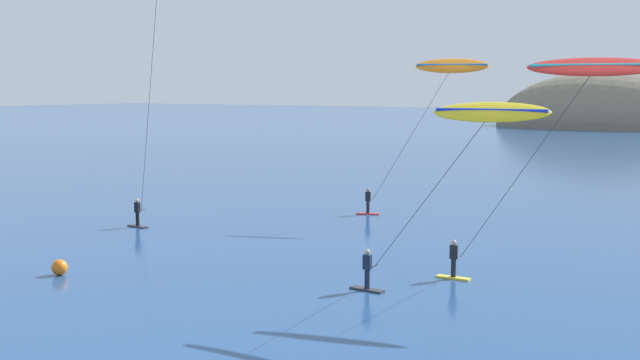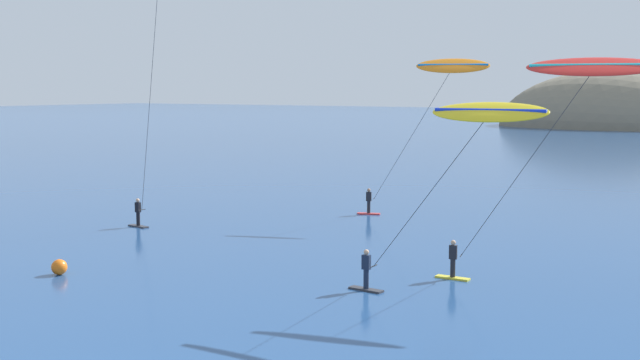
{
  "view_description": "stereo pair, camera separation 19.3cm",
  "coord_description": "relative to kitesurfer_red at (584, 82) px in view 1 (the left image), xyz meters",
  "views": [
    {
      "loc": [
        15.36,
        -12.91,
        8.26
      ],
      "look_at": [
        -6.66,
        22.04,
        3.49
      ],
      "focal_mm": 45.0,
      "sensor_mm": 36.0,
      "label": 1
    },
    {
      "loc": [
        15.53,
        -12.81,
        8.26
      ],
      "look_at": [
        -6.66,
        22.04,
        3.49
      ],
      "focal_mm": 45.0,
      "sensor_mm": 36.0,
      "label": 2
    }
  ],
  "objects": [
    {
      "name": "kitesurfer_red",
      "position": [
        0.0,
        0.0,
        0.0
      ],
      "size": [
        8.85,
        2.92,
        9.56
      ],
      "color": "yellow",
      "rests_on": "ground"
    },
    {
      "name": "kitesurfer_yellow",
      "position": [
        -2.58,
        -4.92,
        -1.76
      ],
      "size": [
        8.05,
        1.34,
        7.8
      ],
      "color": "#2D2D33",
      "rests_on": "ground"
    },
    {
      "name": "kitesurfer_orange",
      "position": [
        -12.19,
        14.17,
        0.39
      ],
      "size": [
        8.09,
        3.78,
        10.18
      ],
      "color": "red",
      "rests_on": "ground"
    },
    {
      "name": "kitesurfer_purple",
      "position": [
        -23.99,
        0.72,
        4.29
      ],
      "size": [
        6.42,
        1.56,
        14.21
      ],
      "color": "#2D2D33",
      "rests_on": "ground"
    },
    {
      "name": "marker_buoy",
      "position": [
        -19.96,
        -9.93,
        -8.12
      ],
      "size": [
        0.7,
        0.7,
        0.7
      ],
      "primitive_type": "sphere",
      "color": "orange",
      "rests_on": "ground"
    }
  ]
}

